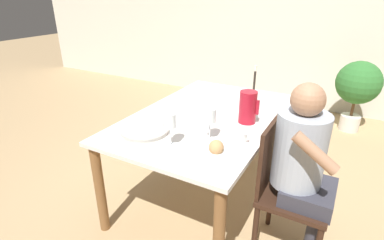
{
  "coord_description": "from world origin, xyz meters",
  "views": [
    {
      "loc": [
        0.96,
        -1.97,
        1.65
      ],
      "look_at": [
        0.0,
        -0.25,
        0.79
      ],
      "focal_mm": 28.0,
      "sensor_mm": 36.0,
      "label": 1
    }
  ],
  "objects_px": {
    "bread_plate": "(216,149)",
    "potted_plant": "(358,86)",
    "chair_person_side": "(285,187)",
    "wine_glass_juice": "(210,117)",
    "wine_glass_water": "(170,122)",
    "candlestick_tall": "(254,86)",
    "serving_tray": "(145,131)",
    "red_pitcher": "(248,107)",
    "teacup_near_person": "(241,138)",
    "person_seated": "(304,162)"
  },
  "relations": [
    {
      "from": "red_pitcher",
      "to": "wine_glass_juice",
      "type": "xyz_separation_m",
      "value": [
        -0.12,
        -0.39,
        0.04
      ]
    },
    {
      "from": "red_pitcher",
      "to": "potted_plant",
      "type": "height_order",
      "value": "red_pitcher"
    },
    {
      "from": "serving_tray",
      "to": "potted_plant",
      "type": "bearing_deg",
      "value": 63.65
    },
    {
      "from": "bread_plate",
      "to": "potted_plant",
      "type": "bearing_deg",
      "value": 74.57
    },
    {
      "from": "person_seated",
      "to": "candlestick_tall",
      "type": "distance_m",
      "value": 1.08
    },
    {
      "from": "potted_plant",
      "to": "bread_plate",
      "type": "bearing_deg",
      "value": -105.43
    },
    {
      "from": "teacup_near_person",
      "to": "potted_plant",
      "type": "xyz_separation_m",
      "value": [
        0.63,
        2.35,
        -0.19
      ]
    },
    {
      "from": "person_seated",
      "to": "potted_plant",
      "type": "relative_size",
      "value": 1.35
    },
    {
      "from": "red_pitcher",
      "to": "teacup_near_person",
      "type": "bearing_deg",
      "value": -77.38
    },
    {
      "from": "candlestick_tall",
      "to": "red_pitcher",
      "type": "bearing_deg",
      "value": -76.33
    },
    {
      "from": "bread_plate",
      "to": "wine_glass_water",
      "type": "bearing_deg",
      "value": -170.29
    },
    {
      "from": "person_seated",
      "to": "teacup_near_person",
      "type": "xyz_separation_m",
      "value": [
        -0.4,
        0.01,
        0.06
      ]
    },
    {
      "from": "serving_tray",
      "to": "potted_plant",
      "type": "relative_size",
      "value": 0.38
    },
    {
      "from": "person_seated",
      "to": "potted_plant",
      "type": "bearing_deg",
      "value": 174.51
    },
    {
      "from": "wine_glass_water",
      "to": "potted_plant",
      "type": "relative_size",
      "value": 0.25
    },
    {
      "from": "bread_plate",
      "to": "chair_person_side",
      "type": "bearing_deg",
      "value": 28.5
    },
    {
      "from": "chair_person_side",
      "to": "wine_glass_juice",
      "type": "bearing_deg",
      "value": -82.38
    },
    {
      "from": "teacup_near_person",
      "to": "candlestick_tall",
      "type": "relative_size",
      "value": 0.48
    },
    {
      "from": "teacup_near_person",
      "to": "serving_tray",
      "type": "xyz_separation_m",
      "value": [
        -0.63,
        -0.19,
        -0.01
      ]
    },
    {
      "from": "chair_person_side",
      "to": "person_seated",
      "type": "height_order",
      "value": "person_seated"
    },
    {
      "from": "chair_person_side",
      "to": "candlestick_tall",
      "type": "xyz_separation_m",
      "value": [
        -0.52,
        0.87,
        0.36
      ]
    },
    {
      "from": "potted_plant",
      "to": "wine_glass_water",
      "type": "bearing_deg",
      "value": -110.99
    },
    {
      "from": "chair_person_side",
      "to": "wine_glass_juice",
      "type": "relative_size",
      "value": 4.18
    },
    {
      "from": "person_seated",
      "to": "wine_glass_juice",
      "type": "bearing_deg",
      "value": -84.28
    },
    {
      "from": "candlestick_tall",
      "to": "teacup_near_person",
      "type": "bearing_deg",
      "value": -76.71
    },
    {
      "from": "wine_glass_juice",
      "to": "bread_plate",
      "type": "distance_m",
      "value": 0.23
    },
    {
      "from": "teacup_near_person",
      "to": "bread_plate",
      "type": "height_order",
      "value": "bread_plate"
    },
    {
      "from": "wine_glass_water",
      "to": "candlestick_tall",
      "type": "bearing_deg",
      "value": 81.67
    },
    {
      "from": "teacup_near_person",
      "to": "potted_plant",
      "type": "relative_size",
      "value": 0.16
    },
    {
      "from": "wine_glass_juice",
      "to": "teacup_near_person",
      "type": "distance_m",
      "value": 0.24
    },
    {
      "from": "serving_tray",
      "to": "wine_glass_water",
      "type": "bearing_deg",
      "value": -15.21
    },
    {
      "from": "wine_glass_juice",
      "to": "potted_plant",
      "type": "bearing_deg",
      "value": 71.2
    },
    {
      "from": "chair_person_side",
      "to": "person_seated",
      "type": "relative_size",
      "value": 0.77
    },
    {
      "from": "teacup_near_person",
      "to": "bread_plate",
      "type": "bearing_deg",
      "value": -109.6
    },
    {
      "from": "person_seated",
      "to": "wine_glass_juice",
      "type": "relative_size",
      "value": 5.44
    },
    {
      "from": "red_pitcher",
      "to": "teacup_near_person",
      "type": "distance_m",
      "value": 0.34
    },
    {
      "from": "wine_glass_juice",
      "to": "person_seated",
      "type": "bearing_deg",
      "value": 5.72
    },
    {
      "from": "chair_person_side",
      "to": "wine_glass_water",
      "type": "xyz_separation_m",
      "value": [
        -0.69,
        -0.26,
        0.41
      ]
    },
    {
      "from": "person_seated",
      "to": "wine_glass_water",
      "type": "relative_size",
      "value": 5.43
    },
    {
      "from": "candlestick_tall",
      "to": "potted_plant",
      "type": "distance_m",
      "value": 1.72
    },
    {
      "from": "wine_glass_water",
      "to": "candlestick_tall",
      "type": "xyz_separation_m",
      "value": [
        0.17,
        1.13,
        -0.05
      ]
    },
    {
      "from": "wine_glass_juice",
      "to": "bread_plate",
      "type": "relative_size",
      "value": 1.11
    },
    {
      "from": "wine_glass_water",
      "to": "teacup_near_person",
      "type": "xyz_separation_m",
      "value": [
        0.37,
        0.26,
        -0.14
      ]
    },
    {
      "from": "wine_glass_juice",
      "to": "serving_tray",
      "type": "relative_size",
      "value": 0.66
    },
    {
      "from": "red_pitcher",
      "to": "serving_tray",
      "type": "height_order",
      "value": "red_pitcher"
    },
    {
      "from": "person_seated",
      "to": "wine_glass_juice",
      "type": "xyz_separation_m",
      "value": [
        -0.6,
        -0.06,
        0.19
      ]
    },
    {
      "from": "chair_person_side",
      "to": "teacup_near_person",
      "type": "height_order",
      "value": "chair_person_side"
    },
    {
      "from": "potted_plant",
      "to": "red_pitcher",
      "type": "bearing_deg",
      "value": -109.1
    },
    {
      "from": "red_pitcher",
      "to": "teacup_near_person",
      "type": "xyz_separation_m",
      "value": [
        0.07,
        -0.32,
        -0.09
      ]
    },
    {
      "from": "chair_person_side",
      "to": "potted_plant",
      "type": "height_order",
      "value": "chair_person_side"
    }
  ]
}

